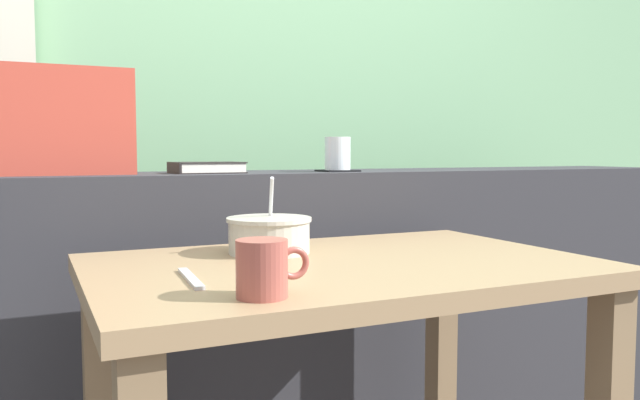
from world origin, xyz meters
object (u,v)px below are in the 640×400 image
Objects in this scene: breakfast_table at (342,330)px; juice_glass at (338,155)px; coaster_square at (337,171)px; soup_bowl at (269,235)px; fork_utensil at (191,278)px; throw_pillow at (64,122)px; closed_book at (206,168)px; ceramic_mug at (263,268)px.

juice_glass reaches higher than breakfast_table.
soup_bowl is at bearing -132.64° from coaster_square.
juice_glass reaches higher than fork_utensil.
throw_pillow reaches higher than soup_bowl.
coaster_square reaches higher than breakfast_table.
closed_book is (-0.37, 0.03, -0.03)m from juice_glass.
breakfast_table is 5.64× the size of fork_utensil.
closed_book is at bearing 76.34° from fork_utensil.
juice_glass is at bearing 49.64° from fork_utensil.
fork_utensil is 1.50× the size of ceramic_mug.
fork_utensil is (-0.31, -0.06, 0.14)m from breakfast_table.
breakfast_table is at bearing -57.42° from soup_bowl.
juice_glass is 0.53× the size of soup_bowl.
coaster_square is 0.56× the size of soup_bowl.
throw_pillow is 2.83× the size of ceramic_mug.
soup_bowl is (-0.35, -0.38, -0.16)m from juice_glass.
ceramic_mug is (-0.24, -0.23, 0.18)m from breakfast_table.
soup_bowl is at bearing 47.43° from fork_utensil.
throw_pillow reaches higher than fork_utensil.
closed_book is at bearing 174.84° from coaster_square.
throw_pillow reaches higher than closed_book.
soup_bowl is at bearing -86.84° from closed_book.
throw_pillow is 1.80× the size of soup_bowl.
breakfast_table is 0.66m from coaster_square.
juice_glass is 0.51× the size of closed_book.
ceramic_mug is at bearing -123.41° from juice_glass.
ceramic_mug is at bearing -64.71° from fork_utensil.
soup_bowl is 1.57× the size of ceramic_mug.
fork_utensil is at bearing 111.74° from ceramic_mug.
breakfast_table is 0.25m from soup_bowl.
throw_pillow is at bearing 105.09° from ceramic_mug.
breakfast_table is 5.19× the size of closed_book.
ceramic_mug reaches higher than fork_utensil.
juice_glass is at bearing -5.16° from closed_book.
fork_utensil is at bearing -107.21° from closed_book.
closed_book is 0.36m from throw_pillow.
juice_glass is at bearing 64.38° from breakfast_table.
closed_book is (-0.12, 0.56, 0.31)m from breakfast_table.
breakfast_table is at bearing -115.62° from coaster_square.
coaster_square is 0.04m from juice_glass.
soup_bowl is at bearing 122.58° from breakfast_table.
soup_bowl is 0.30m from fork_utensil.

